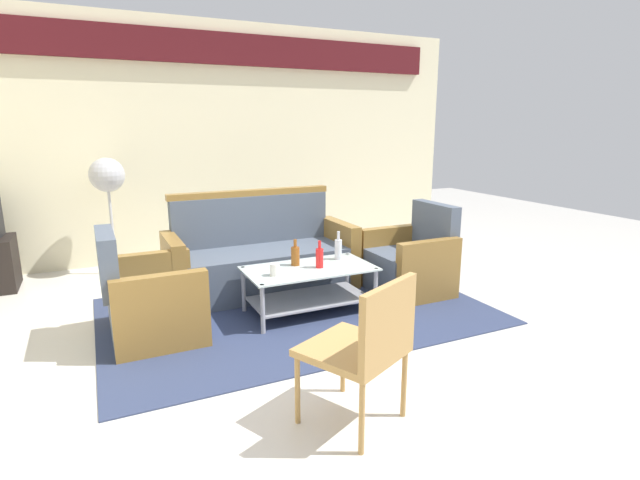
{
  "coord_description": "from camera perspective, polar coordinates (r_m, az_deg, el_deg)",
  "views": [
    {
      "loc": [
        -1.44,
        -3.0,
        1.6
      ],
      "look_at": [
        0.26,
        0.63,
        0.65
      ],
      "focal_mm": 27.34,
      "sensor_mm": 36.0,
      "label": 1
    }
  ],
  "objects": [
    {
      "name": "couch",
      "position": [
        4.81,
        -6.9,
        -2.28
      ],
      "size": [
        1.81,
        0.75,
        0.96
      ],
      "rotation": [
        0.0,
        0.0,
        3.15
      ],
      "color": "#4C5666",
      "rests_on": "rug"
    },
    {
      "name": "bottle_brown",
      "position": [
        4.23,
        -2.91,
        -1.82
      ],
      "size": [
        0.07,
        0.07,
        0.23
      ],
      "color": "brown",
      "rests_on": "coffee_table"
    },
    {
      "name": "wicker_chair",
      "position": [
        2.62,
        5.47,
        -11.75
      ],
      "size": [
        0.64,
        0.64,
        0.84
      ],
      "rotation": [
        0.0,
        0.0,
        0.46
      ],
      "color": "#AD844C",
      "rests_on": "ground"
    },
    {
      "name": "rug",
      "position": [
        4.34,
        -2.74,
        -8.27
      ],
      "size": [
        3.24,
        2.14,
        0.01
      ],
      "primitive_type": "cube",
      "color": "#2D3856",
      "rests_on": "ground"
    },
    {
      "name": "coffee_table",
      "position": [
        4.21,
        -1.28,
        -5.07
      ],
      "size": [
        1.1,
        0.6,
        0.4
      ],
      "color": "silver",
      "rests_on": "rug"
    },
    {
      "name": "bottle_red",
      "position": [
        4.15,
        -0.05,
        -2.05
      ],
      "size": [
        0.07,
        0.07,
        0.24
      ],
      "color": "red",
      "rests_on": "coffee_table"
    },
    {
      "name": "pedestal_fan",
      "position": [
        5.63,
        -23.6,
        6.24
      ],
      "size": [
        0.36,
        0.36,
        1.27
      ],
      "color": "#2D2D33",
      "rests_on": "ground"
    },
    {
      "name": "armchair_left",
      "position": [
        3.95,
        -19.21,
        -6.86
      ],
      "size": [
        0.71,
        0.77,
        0.85
      ],
      "rotation": [
        0.0,
        0.0,
        -1.56
      ],
      "color": "#4C5666",
      "rests_on": "rug"
    },
    {
      "name": "wall_back",
      "position": [
        6.22,
        -11.97,
        11.9
      ],
      "size": [
        6.52,
        0.19,
        2.8
      ],
      "color": "beige",
      "rests_on": "ground"
    },
    {
      "name": "bottle_clear",
      "position": [
        4.41,
        2.15,
        -1.03
      ],
      "size": [
        0.07,
        0.07,
        0.26
      ],
      "color": "silver",
      "rests_on": "coffee_table"
    },
    {
      "name": "armchair_right",
      "position": [
        4.82,
        10.53,
        -2.7
      ],
      "size": [
        0.7,
        0.76,
        0.85
      ],
      "rotation": [
        0.0,
        0.0,
        1.58
      ],
      "color": "#4C5666",
      "rests_on": "rug"
    },
    {
      "name": "ground_plane",
      "position": [
        3.69,
        0.52,
        -12.36
      ],
      "size": [
        14.0,
        14.0,
        0.0
      ],
      "primitive_type": "plane",
      "color": "beige"
    },
    {
      "name": "cup",
      "position": [
        3.96,
        -5.32,
        -3.46
      ],
      "size": [
        0.08,
        0.08,
        0.1
      ],
      "primitive_type": "cylinder",
      "color": "silver",
      "rests_on": "coffee_table"
    }
  ]
}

